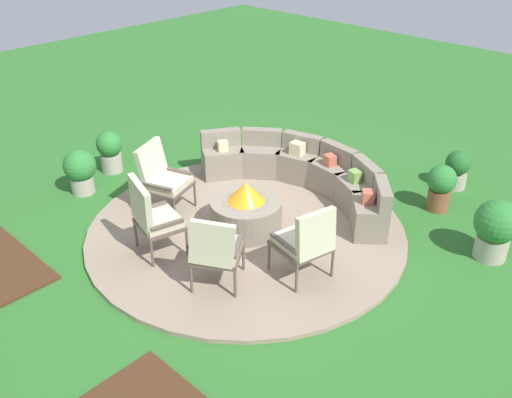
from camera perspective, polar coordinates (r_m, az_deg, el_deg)
ground_plane at (r=7.90m, az=-1.00°, el=-3.36°), size 24.00×24.00×0.00m
patio_circle at (r=7.88m, az=-1.00°, el=-3.17°), size 4.47×4.47×0.06m
fire_pit at (r=7.72m, az=-1.02°, el=-1.22°), size 1.00×1.00×0.73m
curved_stone_bench at (r=8.68m, az=4.97°, el=2.55°), size 3.47×1.43×0.74m
lounge_chair_front_left at (r=8.15m, az=-9.59°, el=2.24°), size 0.77×0.76×1.05m
lounge_chair_front_right at (r=7.19m, az=-10.60°, el=-1.68°), size 0.71×0.66×1.12m
lounge_chair_back_left at (r=6.53m, az=-4.16°, el=-5.11°), size 0.79×0.80×1.00m
lounge_chair_back_right at (r=6.69m, az=5.14°, el=-4.23°), size 0.73×0.71×0.99m
potted_plant_0 at (r=9.13m, az=-17.57°, el=2.89°), size 0.51×0.51×0.73m
potted_plant_1 at (r=9.46m, az=19.92°, el=2.94°), size 0.39×0.39×0.63m
potted_plant_2 at (r=8.68m, az=18.41°, el=1.31°), size 0.43×0.43×0.72m
potted_plant_3 at (r=7.78m, az=23.38°, el=-2.68°), size 0.58×0.58×0.84m
potted_plant_4 at (r=9.71m, az=-14.75°, el=4.91°), size 0.43×0.43×0.72m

